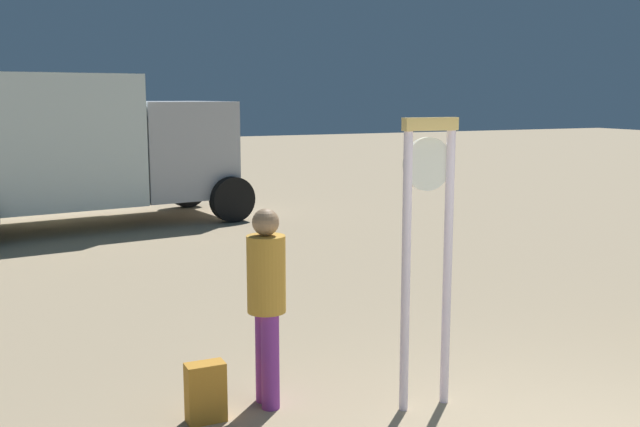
{
  "coord_description": "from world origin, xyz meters",
  "views": [
    {
      "loc": [
        -3.49,
        -3.1,
        2.49
      ],
      "look_at": [
        -0.15,
        4.18,
        1.2
      ],
      "focal_mm": 41.36,
      "sensor_mm": 36.0,
      "label": 1
    }
  ],
  "objects_px": {
    "backpack": "(205,393)",
    "box_truck_near": "(48,145)",
    "standing_clock": "(427,233)",
    "person_near_clock": "(267,297)"
  },
  "relations": [
    {
      "from": "standing_clock",
      "to": "box_truck_near",
      "type": "height_order",
      "value": "box_truck_near"
    },
    {
      "from": "person_near_clock",
      "to": "standing_clock",
      "type": "bearing_deg",
      "value": -25.58
    },
    {
      "from": "standing_clock",
      "to": "person_near_clock",
      "type": "relative_size",
      "value": 1.44
    },
    {
      "from": "person_near_clock",
      "to": "backpack",
      "type": "xyz_separation_m",
      "value": [
        -0.54,
        -0.09,
        -0.67
      ]
    },
    {
      "from": "standing_clock",
      "to": "backpack",
      "type": "distance_m",
      "value": 2.12
    },
    {
      "from": "backpack",
      "to": "box_truck_near",
      "type": "height_order",
      "value": "box_truck_near"
    },
    {
      "from": "standing_clock",
      "to": "backpack",
      "type": "relative_size",
      "value": 4.97
    },
    {
      "from": "standing_clock",
      "to": "backpack",
      "type": "bearing_deg",
      "value": 164.78
    },
    {
      "from": "backpack",
      "to": "person_near_clock",
      "type": "bearing_deg",
      "value": 9.24
    },
    {
      "from": "standing_clock",
      "to": "box_truck_near",
      "type": "relative_size",
      "value": 0.33
    }
  ]
}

